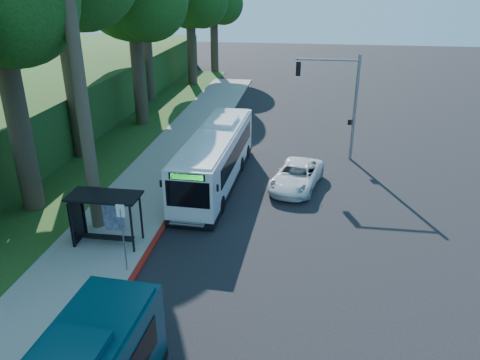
# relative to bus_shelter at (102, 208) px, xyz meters

# --- Properties ---
(ground) EXTENTS (140.00, 140.00, 0.00)m
(ground) POSITION_rel_bus_shelter_xyz_m (7.26, 2.86, -1.81)
(ground) COLOR black
(ground) RESTS_ON ground
(sidewalk) EXTENTS (4.50, 70.00, 0.12)m
(sidewalk) POSITION_rel_bus_shelter_xyz_m (-0.04, 2.86, -1.75)
(sidewalk) COLOR gray
(sidewalk) RESTS_ON ground
(red_curb) EXTENTS (0.25, 30.00, 0.13)m
(red_curb) POSITION_rel_bus_shelter_xyz_m (2.26, -1.14, -1.74)
(red_curb) COLOR maroon
(red_curb) RESTS_ON ground
(grass_verge) EXTENTS (8.00, 70.00, 0.06)m
(grass_verge) POSITION_rel_bus_shelter_xyz_m (-5.74, 7.86, -1.78)
(grass_verge) COLOR #234719
(grass_verge) RESTS_ON ground
(bus_shelter) EXTENTS (3.20, 1.51, 2.55)m
(bus_shelter) POSITION_rel_bus_shelter_xyz_m (0.00, 0.00, 0.00)
(bus_shelter) COLOR black
(bus_shelter) RESTS_ON ground
(stop_sign_pole) EXTENTS (0.35, 0.06, 3.17)m
(stop_sign_pole) POSITION_rel_bus_shelter_xyz_m (1.86, -2.14, 0.28)
(stop_sign_pole) COLOR gray
(stop_sign_pole) RESTS_ON ground
(traffic_signal_pole) EXTENTS (4.10, 0.30, 7.00)m
(traffic_signal_pole) POSITION_rel_bus_shelter_xyz_m (11.04, 12.86, 2.62)
(traffic_signal_pole) COLOR gray
(traffic_signal_pole) RESTS_ON ground
(white_bus) EXTENTS (2.89, 11.71, 3.47)m
(white_bus) POSITION_rel_bus_shelter_xyz_m (3.78, 7.60, -0.11)
(white_bus) COLOR silver
(white_bus) RESTS_ON ground
(pickup) EXTENTS (3.43, 5.52, 1.43)m
(pickup) POSITION_rel_bus_shelter_xyz_m (8.58, 7.64, -1.09)
(pickup) COLOR white
(pickup) RESTS_ON ground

